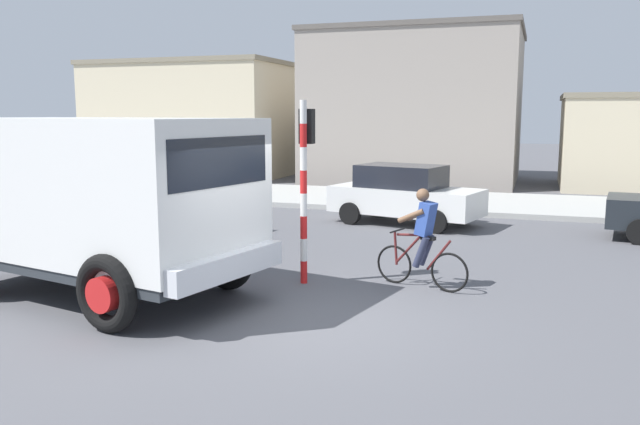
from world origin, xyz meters
TOP-DOWN VIEW (x-y plane):
  - ground_plane at (0.00, 0.00)m, footprint 120.00×120.00m
  - sidewalk_far at (0.00, 13.01)m, footprint 80.00×5.00m
  - truck_foreground at (-3.64, 0.28)m, footprint 5.81×3.65m
  - cyclist at (1.30, 2.37)m, footprint 1.67×0.65m
  - traffic_light_pole at (-0.72, 2.10)m, footprint 0.24×0.43m
  - car_red_near at (-5.97, 5.79)m, footprint 4.24×2.41m
  - car_white_mid at (-0.28, 8.72)m, footprint 4.30×2.63m
  - building_corner_left at (-12.75, 20.34)m, footprint 9.20×7.67m
  - building_mid_block at (-2.16, 20.55)m, footprint 8.96×7.47m

SIDE VIEW (x-z plane):
  - ground_plane at x=0.00m, z-range 0.00..0.00m
  - sidewalk_far at x=0.00m, z-range 0.00..0.16m
  - car_red_near at x=-5.97m, z-range 0.02..1.62m
  - car_white_mid at x=-0.28m, z-range 0.02..1.62m
  - cyclist at x=1.30m, z-range 0.00..1.72m
  - truck_foreground at x=-3.64m, z-range 0.22..3.12m
  - traffic_light_pole at x=-0.72m, z-range 0.47..3.67m
  - building_corner_left at x=-12.75m, z-range 0.00..5.40m
  - building_mid_block at x=-2.16m, z-range 0.00..6.54m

